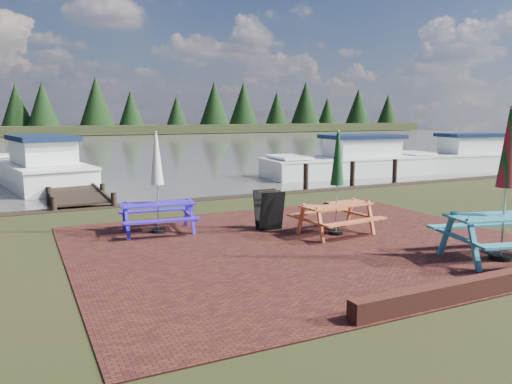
{
  "coord_description": "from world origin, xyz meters",
  "views": [
    {
      "loc": [
        -5.13,
        -7.39,
        2.6
      ],
      "look_at": [
        -0.67,
        1.86,
        1.0
      ],
      "focal_mm": 35.0,
      "sensor_mm": 36.0,
      "label": 1
    }
  ],
  "objects_px": {
    "boat_jetty": "(39,169)",
    "boat_near": "(348,163)",
    "picnic_table_teal": "(504,208)",
    "jetty": "(69,185)",
    "picnic_table_blue": "(158,198)",
    "chalkboard": "(269,210)",
    "boat_far": "(459,159)",
    "picnic_table_red": "(337,199)"
  },
  "relations": [
    {
      "from": "boat_jetty",
      "to": "boat_near",
      "type": "height_order",
      "value": "boat_jetty"
    },
    {
      "from": "picnic_table_teal",
      "to": "boat_jetty",
      "type": "relative_size",
      "value": 0.34
    },
    {
      "from": "picnic_table_teal",
      "to": "jetty",
      "type": "relative_size",
      "value": 0.3
    },
    {
      "from": "picnic_table_teal",
      "to": "picnic_table_blue",
      "type": "xyz_separation_m",
      "value": [
        -5.0,
        4.73,
        -0.17
      ]
    },
    {
      "from": "picnic_table_teal",
      "to": "boat_near",
      "type": "height_order",
      "value": "picnic_table_teal"
    },
    {
      "from": "jetty",
      "to": "picnic_table_blue",
      "type": "bearing_deg",
      "value": -82.16
    },
    {
      "from": "picnic_table_blue",
      "to": "chalkboard",
      "type": "relative_size",
      "value": 2.45
    },
    {
      "from": "picnic_table_blue",
      "to": "boat_jetty",
      "type": "height_order",
      "value": "picnic_table_blue"
    },
    {
      "from": "jetty",
      "to": "boat_near",
      "type": "xyz_separation_m",
      "value": [
        12.04,
        -0.03,
        0.3
      ]
    },
    {
      "from": "boat_far",
      "to": "chalkboard",
      "type": "bearing_deg",
      "value": 127.43
    },
    {
      "from": "boat_far",
      "to": "jetty",
      "type": "bearing_deg",
      "value": 96.59
    },
    {
      "from": "chalkboard",
      "to": "boat_far",
      "type": "height_order",
      "value": "boat_far"
    },
    {
      "from": "jetty",
      "to": "boat_near",
      "type": "distance_m",
      "value": 12.04
    },
    {
      "from": "jetty",
      "to": "boat_jetty",
      "type": "xyz_separation_m",
      "value": [
        -0.83,
        2.82,
        0.34
      ]
    },
    {
      "from": "picnic_table_teal",
      "to": "boat_jetty",
      "type": "xyz_separation_m",
      "value": [
        -6.94,
        15.58,
        -0.5
      ]
    },
    {
      "from": "picnic_table_red",
      "to": "boat_near",
      "type": "bearing_deg",
      "value": 46.77
    },
    {
      "from": "picnic_table_teal",
      "to": "chalkboard",
      "type": "bearing_deg",
      "value": 138.1
    },
    {
      "from": "picnic_table_blue",
      "to": "boat_far",
      "type": "xyz_separation_m",
      "value": [
        17.23,
        7.35,
        -0.37
      ]
    },
    {
      "from": "chalkboard",
      "to": "boat_jetty",
      "type": "xyz_separation_m",
      "value": [
        -4.26,
        11.67,
        -0.01
      ]
    },
    {
      "from": "picnic_table_teal",
      "to": "picnic_table_red",
      "type": "bearing_deg",
      "value": 132.0
    },
    {
      "from": "picnic_table_teal",
      "to": "boat_near",
      "type": "distance_m",
      "value": 14.06
    },
    {
      "from": "picnic_table_red",
      "to": "boat_far",
      "type": "relative_size",
      "value": 0.33
    },
    {
      "from": "picnic_table_teal",
      "to": "picnic_table_blue",
      "type": "bearing_deg",
      "value": 150.3
    },
    {
      "from": "picnic_table_teal",
      "to": "jetty",
      "type": "height_order",
      "value": "picnic_table_teal"
    },
    {
      "from": "chalkboard",
      "to": "boat_jetty",
      "type": "bearing_deg",
      "value": 113.34
    },
    {
      "from": "picnic_table_blue",
      "to": "picnic_table_teal",
      "type": "bearing_deg",
      "value": -37.06
    },
    {
      "from": "picnic_table_red",
      "to": "picnic_table_blue",
      "type": "relative_size",
      "value": 1.01
    },
    {
      "from": "picnic_table_red",
      "to": "boat_far",
      "type": "height_order",
      "value": "picnic_table_red"
    },
    {
      "from": "picnic_table_blue",
      "to": "jetty",
      "type": "relative_size",
      "value": 0.24
    },
    {
      "from": "picnic_table_blue",
      "to": "boat_near",
      "type": "height_order",
      "value": "picnic_table_blue"
    },
    {
      "from": "boat_far",
      "to": "picnic_table_red",
      "type": "bearing_deg",
      "value": 132.39
    },
    {
      "from": "chalkboard",
      "to": "boat_jetty",
      "type": "relative_size",
      "value": 0.11
    },
    {
      "from": "jetty",
      "to": "chalkboard",
      "type": "bearing_deg",
      "value": -68.82
    },
    {
      "from": "boat_near",
      "to": "picnic_table_teal",
      "type": "bearing_deg",
      "value": 159.32
    },
    {
      "from": "picnic_table_red",
      "to": "chalkboard",
      "type": "xyz_separation_m",
      "value": [
        -1.12,
        1.02,
        -0.32
      ]
    },
    {
      "from": "picnic_table_teal",
      "to": "picnic_table_blue",
      "type": "height_order",
      "value": "picnic_table_teal"
    },
    {
      "from": "chalkboard",
      "to": "jetty",
      "type": "height_order",
      "value": "chalkboard"
    },
    {
      "from": "boat_jetty",
      "to": "picnic_table_blue",
      "type": "bearing_deg",
      "value": -89.98
    },
    {
      "from": "picnic_table_red",
      "to": "boat_jetty",
      "type": "bearing_deg",
      "value": 107.03
    },
    {
      "from": "jetty",
      "to": "picnic_table_teal",
      "type": "bearing_deg",
      "value": -64.41
    },
    {
      "from": "picnic_table_teal",
      "to": "boat_far",
      "type": "distance_m",
      "value": 17.19
    },
    {
      "from": "boat_jetty",
      "to": "picnic_table_teal",
      "type": "bearing_deg",
      "value": -76.08
    }
  ]
}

